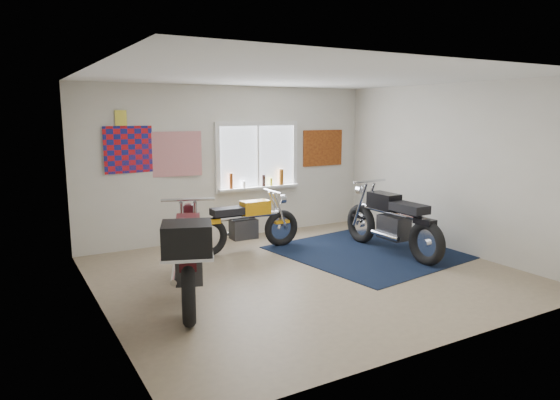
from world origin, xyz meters
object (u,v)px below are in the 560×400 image
navy_rug (368,252)px  yellow_triumph (246,225)px  maroon_tourer (189,255)px  black_chrome_bike (392,223)px

navy_rug → yellow_triumph: yellow_triumph is taller
yellow_triumph → maroon_tourer: (-1.59, -1.77, 0.17)m
maroon_tourer → navy_rug: bearing=-57.8°
navy_rug → yellow_triumph: 2.04m
black_chrome_bike → maroon_tourer: size_ratio=0.99×
yellow_triumph → maroon_tourer: 2.38m
navy_rug → black_chrome_bike: black_chrome_bike is taller
navy_rug → yellow_triumph: size_ratio=1.35×
navy_rug → black_chrome_bike: (0.28, -0.22, 0.49)m
navy_rug → yellow_triumph: bearing=148.1°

